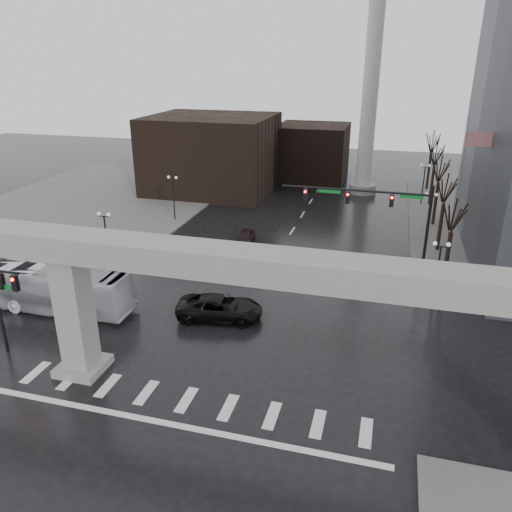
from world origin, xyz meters
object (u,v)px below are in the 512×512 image
(signal_mast_arm, at_px, (380,209))
(far_car, at_px, (245,237))
(city_bus, at_px, (52,288))
(pickup_truck, at_px, (220,308))

(signal_mast_arm, height_order, far_car, signal_mast_arm)
(signal_mast_arm, xyz_separation_m, city_bus, (-22.42, -12.63, -4.13))
(pickup_truck, height_order, city_bus, city_bus)
(far_car, bearing_deg, signal_mast_arm, -24.12)
(pickup_truck, distance_m, far_car, 15.15)
(pickup_truck, relative_size, city_bus, 0.50)
(signal_mast_arm, height_order, city_bus, signal_mast_arm)
(pickup_truck, xyz_separation_m, city_bus, (-12.23, -1.88, 0.86))
(signal_mast_arm, height_order, pickup_truck, signal_mast_arm)
(pickup_truck, xyz_separation_m, far_car, (-2.53, 14.94, -0.18))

